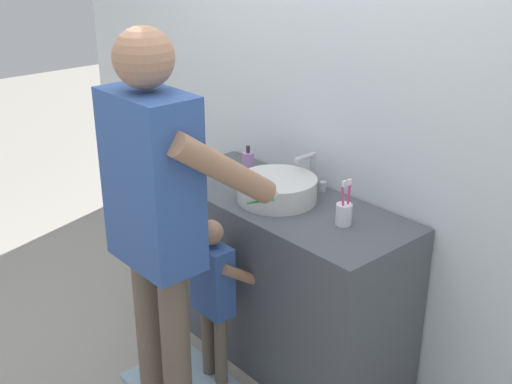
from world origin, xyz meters
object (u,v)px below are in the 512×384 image
(soap_bottle, at_px, (248,164))
(child_toddler, at_px, (214,289))
(toothbrush_cup, at_px, (344,213))
(adult_parent, at_px, (157,205))

(soap_bottle, distance_m, child_toddler, 0.69)
(child_toddler, bearing_deg, toothbrush_cup, 47.68)
(toothbrush_cup, xyz_separation_m, child_toddler, (-0.38, -0.42, -0.38))
(soap_bottle, relative_size, child_toddler, 0.19)
(toothbrush_cup, distance_m, soap_bottle, 0.70)
(adult_parent, bearing_deg, toothbrush_cup, 65.40)
(toothbrush_cup, relative_size, child_toddler, 0.24)
(child_toddler, xyz_separation_m, adult_parent, (0.05, -0.30, 0.52))
(child_toddler, bearing_deg, adult_parent, -80.30)
(soap_bottle, height_order, child_toddler, soap_bottle)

